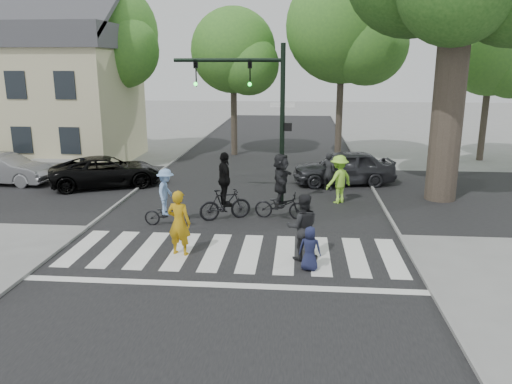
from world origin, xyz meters
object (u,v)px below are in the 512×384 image
car_grey (344,167)px  car_silver (5,169)px  pedestrian_woman (179,223)px  cyclist_left (166,201)px  traffic_signal (260,102)px  pedestrian_child (310,249)px  cyclist_mid (225,192)px  cyclist_right (281,190)px  car_suv (107,171)px  pedestrian_adult (302,227)px

car_grey → car_silver: bearing=-94.6°
pedestrian_woman → cyclist_left: (-1.04, 2.50, -0.09)m
car_silver → traffic_signal: bearing=-96.9°
traffic_signal → pedestrian_child: (1.82, -6.26, -3.30)m
cyclist_left → cyclist_mid: bearing=24.7°
cyclist_right → car_silver: (-12.56, 4.10, -0.35)m
cyclist_mid → car_silver: 11.52m
car_suv → car_grey: car_grey is taller
car_silver → car_grey: car_grey is taller
cyclist_right → car_grey: size_ratio=0.51×
cyclist_mid → car_grey: size_ratio=0.53×
pedestrian_adult → car_silver: 15.42m
pedestrian_child → pedestrian_adult: pedestrian_adult is taller
pedestrian_woman → cyclist_right: bearing=-114.3°
traffic_signal → car_suv: traffic_signal is taller
cyclist_right → car_silver: bearing=161.9°
pedestrian_child → pedestrian_adult: (-0.20, 0.75, 0.34)m
pedestrian_woman → car_silver: size_ratio=0.45×
pedestrian_adult → car_grey: size_ratio=0.42×
car_grey → cyclist_right: bearing=-35.2°
cyclist_left → pedestrian_child: bearing=-35.2°
pedestrian_adult → car_grey: bearing=-110.6°
cyclist_right → car_silver: 13.22m
pedestrian_adult → car_suv: pedestrian_adult is taller
traffic_signal → pedestrian_adult: bearing=-73.5°
traffic_signal → cyclist_left: size_ratio=3.08×
pedestrian_adult → cyclist_left: 5.18m
traffic_signal → pedestrian_woman: traffic_signal is taller
pedestrian_woman → pedestrian_child: size_ratio=1.57×
pedestrian_woman → car_silver: 12.53m
cyclist_mid → car_grey: (4.52, 5.69, -0.21)m
traffic_signal → car_silver: traffic_signal is taller
traffic_signal → pedestrian_child: 7.31m
car_silver → pedestrian_woman: bearing=-124.0°
traffic_signal → cyclist_right: (0.89, -1.80, -2.87)m
pedestrian_adult → cyclist_right: size_ratio=0.81×
traffic_signal → pedestrian_adult: 6.46m
traffic_signal → car_grey: traffic_signal is taller
cyclist_left → pedestrian_woman: bearing=-67.5°
pedestrian_adult → car_grey: (1.87, 9.10, -0.17)m
pedestrian_child → cyclist_right: size_ratio=0.52×
pedestrian_adult → traffic_signal: bearing=-82.5°
pedestrian_adult → cyclist_mid: size_ratio=0.79×
cyclist_mid → cyclist_right: (1.92, 0.30, 0.06)m
cyclist_right → car_suv: cyclist_right is taller
traffic_signal → cyclist_right: bearing=-63.7°
traffic_signal → car_grey: 5.91m
cyclist_right → pedestrian_woman: bearing=-126.7°
pedestrian_adult → car_silver: pedestrian_adult is taller
car_suv → car_silver: bearing=67.2°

